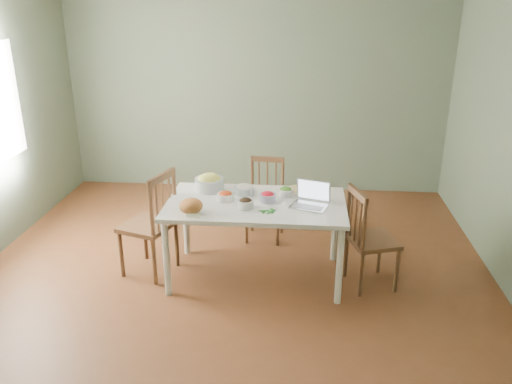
# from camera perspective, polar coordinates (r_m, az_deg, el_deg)

# --- Properties ---
(floor) EXTENTS (5.00, 5.00, 0.00)m
(floor) POSITION_cam_1_polar(r_m,az_deg,el_deg) (5.07, -2.62, -9.33)
(floor) COLOR #592E17
(floor) RESTS_ON ground
(wall_back) EXTENTS (5.00, 0.00, 2.70)m
(wall_back) POSITION_cam_1_polar(r_m,az_deg,el_deg) (6.96, -0.02, 11.04)
(wall_back) COLOR #627357
(wall_back) RESTS_ON ground
(wall_front) EXTENTS (5.00, 0.00, 2.70)m
(wall_front) POSITION_cam_1_polar(r_m,az_deg,el_deg) (2.28, -11.72, -11.57)
(wall_front) COLOR #627357
(wall_front) RESTS_ON ground
(dining_table) EXTENTS (1.63, 0.92, 0.77)m
(dining_table) POSITION_cam_1_polar(r_m,az_deg,el_deg) (4.92, 0.00, -5.26)
(dining_table) COLOR white
(dining_table) RESTS_ON floor
(chair_far) EXTENTS (0.43, 0.41, 0.89)m
(chair_far) POSITION_cam_1_polar(r_m,az_deg,el_deg) (5.65, 0.95, -0.96)
(chair_far) COLOR #50361F
(chair_far) RESTS_ON floor
(chair_left) EXTENTS (0.56, 0.57, 1.03)m
(chair_left) POSITION_cam_1_polar(r_m,az_deg,el_deg) (5.05, -11.80, -3.31)
(chair_left) COLOR #50361F
(chair_left) RESTS_ON floor
(chair_right) EXTENTS (0.51, 0.52, 0.95)m
(chair_right) POSITION_cam_1_polar(r_m,az_deg,el_deg) (4.86, 12.66, -4.93)
(chair_right) COLOR #50361F
(chair_right) RESTS_ON floor
(bread_boule) EXTENTS (0.23, 0.23, 0.13)m
(bread_boule) POSITION_cam_1_polar(r_m,az_deg,el_deg) (4.54, -7.11, -1.52)
(bread_boule) COLOR #A76731
(bread_boule) RESTS_ON dining_table
(butter_stick) EXTENTS (0.12, 0.05, 0.03)m
(butter_stick) POSITION_cam_1_polar(r_m,az_deg,el_deg) (4.47, -6.87, -2.59)
(butter_stick) COLOR #F5EEBA
(butter_stick) RESTS_ON dining_table
(bowl_squash) EXTENTS (0.34, 0.34, 0.16)m
(bowl_squash) POSITION_cam_1_polar(r_m,az_deg,el_deg) (5.04, -5.11, 1.06)
(bowl_squash) COLOR #EEC94C
(bowl_squash) RESTS_ON dining_table
(bowl_carrot) EXTENTS (0.17, 0.17, 0.09)m
(bowl_carrot) POSITION_cam_1_polar(r_m,az_deg,el_deg) (4.80, -3.37, -0.43)
(bowl_carrot) COLOR #DB3500
(bowl_carrot) RESTS_ON dining_table
(bowl_onion) EXTENTS (0.22, 0.22, 0.10)m
(bowl_onion) POSITION_cam_1_polar(r_m,az_deg,el_deg) (4.94, -1.36, 0.31)
(bowl_onion) COLOR white
(bowl_onion) RESTS_ON dining_table
(bowl_mushroom) EXTENTS (0.16, 0.16, 0.09)m
(bowl_mushroom) POSITION_cam_1_polar(r_m,az_deg,el_deg) (4.61, -1.15, -1.24)
(bowl_mushroom) COLOR black
(bowl_mushroom) RESTS_ON dining_table
(bowl_redpep) EXTENTS (0.17, 0.17, 0.09)m
(bowl_redpep) POSITION_cam_1_polar(r_m,az_deg,el_deg) (4.76, 1.27, -0.52)
(bowl_redpep) COLOR red
(bowl_redpep) RESTS_ON dining_table
(bowl_broccoli) EXTENTS (0.17, 0.17, 0.09)m
(bowl_broccoli) POSITION_cam_1_polar(r_m,az_deg,el_deg) (4.90, 3.27, 0.08)
(bowl_broccoli) COLOR #1B3F10
(bowl_broccoli) RESTS_ON dining_table
(flatbread) EXTENTS (0.21, 0.21, 0.02)m
(flatbread) POSITION_cam_1_polar(r_m,az_deg,el_deg) (5.07, 4.59, 0.32)
(flatbread) COLOR beige
(flatbread) RESTS_ON dining_table
(basil_bunch) EXTENTS (0.17, 0.17, 0.02)m
(basil_bunch) POSITION_cam_1_polar(r_m,az_deg,el_deg) (4.56, 1.18, -2.01)
(basil_bunch) COLOR #125115
(basil_bunch) RESTS_ON dining_table
(laptop) EXTENTS (0.38, 0.34, 0.22)m
(laptop) POSITION_cam_1_polar(r_m,az_deg,el_deg) (4.64, 5.85, -0.38)
(laptop) COLOR silver
(laptop) RESTS_ON dining_table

